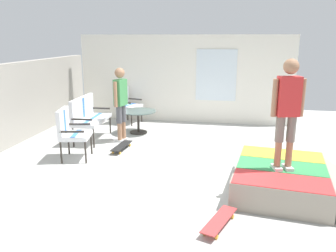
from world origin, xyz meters
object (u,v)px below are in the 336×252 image
skate_ramp (282,178)px  skateboard_spare (219,221)px  patio_chair_near_house (126,101)px  person_skater (288,107)px  skateboard_by_bench (122,146)px  patio_chair_by_wall (70,129)px  patio_table (138,117)px  person_watching (121,99)px  patio_bench (87,114)px

skate_ramp → skateboard_spare: size_ratio=2.60×
patio_chair_near_house → person_skater: bearing=-137.0°
patio_chair_near_house → skateboard_by_bench: patio_chair_near_house is taller
patio_chair_by_wall → skateboard_by_bench: patio_chair_by_wall is taller
patio_chair_by_wall → patio_table: 2.26m
person_skater → skateboard_spare: 1.93m
patio_chair_by_wall → person_watching: size_ratio=0.60×
patio_bench → patio_chair_by_wall: (-1.31, -0.20, -0.00)m
skate_ramp → person_watching: size_ratio=1.25×
patio_table → person_watching: person_watching is taller
skate_ramp → patio_bench: (2.08, 4.15, 0.40)m
skate_ramp → patio_chair_near_house: size_ratio=2.09×
skate_ramp → patio_table: bearing=47.5°
skate_ramp → person_skater: size_ratio=1.29×
skate_ramp → skateboard_by_bench: (1.49, 3.13, -0.13)m
skate_ramp → patio_chair_near_house: bearing=44.4°
person_skater → patio_chair_by_wall: bearing=76.8°
patio_chair_by_wall → patio_table: size_ratio=1.13×
patio_chair_by_wall → patio_table: (2.10, -0.81, -0.21)m
skate_ramp → person_skater: 1.18m
patio_table → skateboard_spare: (-4.13, -2.21, -0.32)m
person_watching → patio_bench: bearing=92.5°
person_skater → skateboard_spare: bearing=141.4°
person_watching → person_skater: person_skater is taller
patio_bench → skateboard_spare: bearing=-136.0°
skateboard_by_bench → person_skater: bearing=-117.7°
patio_chair_near_house → skateboard_spare: 5.87m
patio_bench → person_watching: bearing=-87.5°
patio_table → skateboard_by_bench: 1.43m
patio_chair_near_house → patio_chair_by_wall: same height
person_watching → patio_chair_by_wall: bearing=155.3°
skateboard_spare → skate_ramp: bearing=-36.5°
skateboard_by_bench → patio_chair_by_wall: bearing=131.0°
patio_bench → skateboard_by_bench: patio_bench is taller
patio_bench → person_watching: 0.90m
patio_chair_near_house → patio_chair_by_wall: bearing=176.6°
person_watching → skate_ramp: bearing=-122.4°
patio_chair_by_wall → person_skater: 4.09m
person_watching → skateboard_by_bench: size_ratio=2.10×
patio_bench → skateboard_spare: 4.67m
person_skater → skateboard_by_bench: size_ratio=2.04×
skate_ramp → skateboard_spare: 1.56m
patio_table → patio_chair_near_house: bearing=32.8°
skate_ramp → person_skater: (-0.14, 0.04, 1.18)m
patio_chair_by_wall → person_skater: bearing=-103.2°
person_skater → patio_chair_near_house: bearing=43.0°
skate_ramp → person_watching: bearing=57.6°
patio_table → skateboard_by_bench: patio_table is taller
patio_chair_near_house → skateboard_by_bench: bearing=-165.0°
skate_ramp → skateboard_by_bench: size_ratio=2.62×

